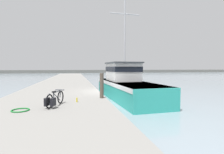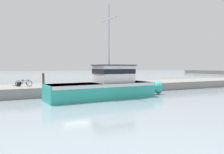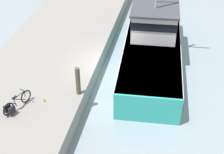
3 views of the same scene
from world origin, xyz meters
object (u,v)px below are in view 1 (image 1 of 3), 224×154
at_px(fishing_boat_main, 125,84).
at_px(bicycle_touring, 54,100).
at_px(water_bottle_on_curb, 77,100).
at_px(mooring_post, 102,86).

xyz_separation_m(fishing_boat_main, bicycle_touring, (-5.38, -7.11, 0.08)).
xyz_separation_m(bicycle_touring, water_bottle_on_curb, (1.01, 0.81, -0.20)).
bearing_deg(bicycle_touring, mooring_post, 55.94).
height_order(fishing_boat_main, water_bottle_on_curb, fishing_boat_main).
relative_size(bicycle_touring, mooring_post, 1.13).
bearing_deg(fishing_boat_main, mooring_post, -122.02).
relative_size(bicycle_touring, water_bottle_on_curb, 7.06).
bearing_deg(bicycle_touring, water_bottle_on_curb, 59.17).
bearing_deg(water_bottle_on_curb, fishing_boat_main, 55.26).
xyz_separation_m(mooring_post, water_bottle_on_curb, (-1.40, -0.91, -0.59)).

